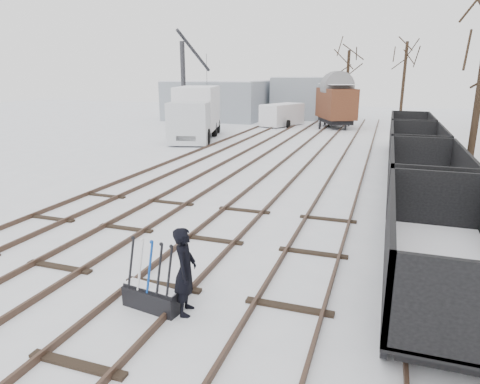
# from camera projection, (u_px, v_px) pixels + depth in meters

# --- Properties ---
(ground) EXTENTS (120.00, 120.00, 0.00)m
(ground) POSITION_uv_depth(u_px,v_px,m) (163.00, 286.00, 10.01)
(ground) COLOR white
(ground) RESTS_ON ground
(tracks) EXTENTS (13.90, 52.00, 0.16)m
(tracks) POSITION_uv_depth(u_px,v_px,m) (290.00, 167.00, 22.45)
(tracks) COLOR black
(tracks) RESTS_ON ground
(shed_left) EXTENTS (10.00, 8.00, 4.10)m
(shed_left) POSITION_uv_depth(u_px,v_px,m) (218.00, 100.00, 46.34)
(shed_left) COLOR #9199A4
(shed_left) RESTS_ON ground
(shed_right) EXTENTS (7.00, 6.00, 4.50)m
(shed_right) POSITION_uv_depth(u_px,v_px,m) (307.00, 98.00, 47.10)
(shed_right) COLOR #9199A4
(shed_right) RESTS_ON ground
(ground_frame) EXTENTS (1.35, 0.62, 1.49)m
(ground_frame) POSITION_uv_depth(u_px,v_px,m) (152.00, 296.00, 8.99)
(ground_frame) COLOR black
(ground_frame) RESTS_ON ground
(worker) EXTENTS (0.60, 0.77, 1.87)m
(worker) POSITION_uv_depth(u_px,v_px,m) (185.00, 271.00, 8.68)
(worker) COLOR black
(worker) RESTS_ON ground
(freight_wagon_a) EXTENTS (2.36, 5.89, 2.40)m
(freight_wagon_a) POSITION_uv_depth(u_px,v_px,m) (445.00, 272.00, 8.68)
(freight_wagon_a) COLOR black
(freight_wagon_a) RESTS_ON ground
(freight_wagon_b) EXTENTS (2.36, 5.89, 2.40)m
(freight_wagon_b) POSITION_uv_depth(u_px,v_px,m) (424.00, 192.00, 14.51)
(freight_wagon_b) COLOR black
(freight_wagon_b) RESTS_ON ground
(freight_wagon_c) EXTENTS (2.36, 5.89, 2.40)m
(freight_wagon_c) POSITION_uv_depth(u_px,v_px,m) (415.00, 158.00, 20.34)
(freight_wagon_c) COLOR black
(freight_wagon_c) RESTS_ON ground
(freight_wagon_d) EXTENTS (2.36, 5.89, 2.40)m
(freight_wagon_d) POSITION_uv_depth(u_px,v_px,m) (410.00, 139.00, 26.17)
(freight_wagon_d) COLOR black
(freight_wagon_d) RESTS_ON ground
(box_van_wagon) EXTENTS (4.54, 5.77, 3.91)m
(box_van_wagon) POSITION_uv_depth(u_px,v_px,m) (336.00, 102.00, 38.82)
(box_van_wagon) COLOR black
(box_van_wagon) RESTS_ON ground
(lorry) EXTENTS (4.22, 8.87, 3.86)m
(lorry) POSITION_uv_depth(u_px,v_px,m) (196.00, 112.00, 32.20)
(lorry) COLOR black
(lorry) RESTS_ON ground
(panel_van) EXTENTS (3.55, 5.10, 2.07)m
(panel_van) POSITION_uv_depth(u_px,v_px,m) (282.00, 114.00, 40.37)
(panel_van) COLOR white
(panel_van) RESTS_ON ground
(crane) EXTENTS (1.97, 5.02, 8.44)m
(crane) POSITION_uv_depth(u_px,v_px,m) (185.00, 104.00, 37.85)
(crane) COLOR #2B2B30
(crane) RESTS_ON ground
(tree_near) EXTENTS (0.30, 0.30, 7.36)m
(tree_near) POSITION_uv_depth(u_px,v_px,m) (478.00, 101.00, 18.23)
(tree_near) COLOR black
(tree_near) RESTS_ON ground
(tree_far_left) EXTENTS (0.30, 0.30, 7.06)m
(tree_far_left) POSITION_uv_depth(u_px,v_px,m) (347.00, 87.00, 43.36)
(tree_far_left) COLOR black
(tree_far_left) RESTS_ON ground
(tree_far_right) EXTENTS (0.30, 0.30, 7.86)m
(tree_far_right) POSITION_uv_depth(u_px,v_px,m) (403.00, 83.00, 42.77)
(tree_far_right) COLOR black
(tree_far_right) RESTS_ON ground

